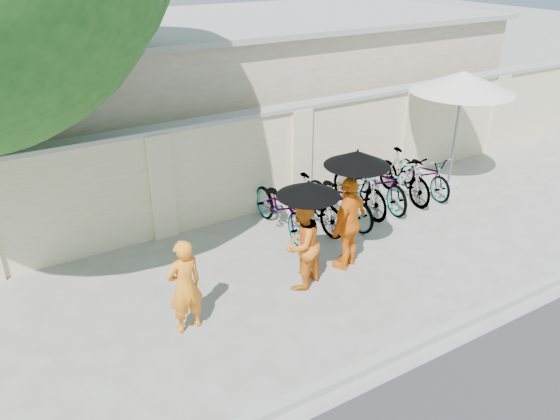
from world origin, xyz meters
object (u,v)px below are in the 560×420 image
monk_left (185,286)px  monk_right (349,223)px  monk_center (301,244)px  patio_umbrella (463,83)px

monk_left → monk_right: size_ratio=0.88×
monk_center → monk_right: size_ratio=0.92×
monk_left → monk_right: 2.98m
patio_umbrella → monk_left: bearing=-166.3°
monk_center → monk_right: monk_right is taller
monk_center → monk_right: bearing=162.1°
monk_left → patio_umbrella: patio_umbrella is taller
monk_center → monk_right: (1.00, 0.10, 0.06)m
monk_left → monk_center: size_ratio=0.95×
monk_left → monk_center: 1.98m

